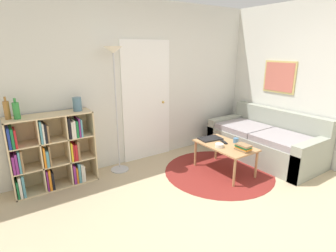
{
  "coord_description": "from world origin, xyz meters",
  "views": [
    {
      "loc": [
        -2.08,
        -1.58,
        1.85
      ],
      "look_at": [
        -0.2,
        1.23,
        0.85
      ],
      "focal_mm": 28.0,
      "sensor_mm": 36.0,
      "label": 1
    }
  ],
  "objects_px": {
    "bookshelf": "(52,152)",
    "cup": "(236,140)",
    "bowl": "(219,145)",
    "vase_on_shelf": "(77,104)",
    "laptop": "(210,139)",
    "floor_lamp": "(114,73)",
    "couch": "(266,142)",
    "coffee_table": "(225,147)",
    "bottle_middle": "(16,110)",
    "bottle_left": "(7,110)"
  },
  "relations": [
    {
      "from": "floor_lamp",
      "to": "cup",
      "type": "xyz_separation_m",
      "value": [
        1.53,
        -0.99,
        -1.04
      ]
    },
    {
      "from": "couch",
      "to": "cup",
      "type": "distance_m",
      "value": 0.87
    },
    {
      "from": "laptop",
      "to": "bottle_middle",
      "type": "relative_size",
      "value": 1.49
    },
    {
      "from": "cup",
      "to": "bottle_middle",
      "type": "distance_m",
      "value": 3.05
    },
    {
      "from": "bowl",
      "to": "vase_on_shelf",
      "type": "distance_m",
      "value": 2.11
    },
    {
      "from": "laptop",
      "to": "cup",
      "type": "height_order",
      "value": "cup"
    },
    {
      "from": "coffee_table",
      "to": "bottle_left",
      "type": "distance_m",
      "value": 2.99
    },
    {
      "from": "laptop",
      "to": "bookshelf",
      "type": "bearing_deg",
      "value": 162.86
    },
    {
      "from": "coffee_table",
      "to": "couch",
      "type": "bearing_deg",
      "value": 1.02
    },
    {
      "from": "floor_lamp",
      "to": "couch",
      "type": "height_order",
      "value": "floor_lamp"
    },
    {
      "from": "bookshelf",
      "to": "couch",
      "type": "distance_m",
      "value": 3.46
    },
    {
      "from": "bookshelf",
      "to": "cup",
      "type": "bearing_deg",
      "value": -22.75
    },
    {
      "from": "floor_lamp",
      "to": "couch",
      "type": "bearing_deg",
      "value": -21.65
    },
    {
      "from": "cup",
      "to": "vase_on_shelf",
      "type": "height_order",
      "value": "vase_on_shelf"
    },
    {
      "from": "bookshelf",
      "to": "bottle_middle",
      "type": "height_order",
      "value": "bottle_middle"
    },
    {
      "from": "floor_lamp",
      "to": "vase_on_shelf",
      "type": "distance_m",
      "value": 0.68
    },
    {
      "from": "coffee_table",
      "to": "bottle_left",
      "type": "relative_size",
      "value": 3.31
    },
    {
      "from": "coffee_table",
      "to": "cup",
      "type": "xyz_separation_m",
      "value": [
        0.2,
        -0.03,
        0.09
      ]
    },
    {
      "from": "laptop",
      "to": "bottle_left",
      "type": "distance_m",
      "value": 2.86
    },
    {
      "from": "coffee_table",
      "to": "bowl",
      "type": "height_order",
      "value": "bowl"
    },
    {
      "from": "vase_on_shelf",
      "to": "bottle_left",
      "type": "bearing_deg",
      "value": 178.62
    },
    {
      "from": "coffee_table",
      "to": "bottle_left",
      "type": "bearing_deg",
      "value": 159.36
    },
    {
      "from": "coffee_table",
      "to": "vase_on_shelf",
      "type": "bearing_deg",
      "value": 151.98
    },
    {
      "from": "bowl",
      "to": "vase_on_shelf",
      "type": "height_order",
      "value": "vase_on_shelf"
    },
    {
      "from": "bookshelf",
      "to": "coffee_table",
      "type": "xyz_separation_m",
      "value": [
        2.28,
        -1.01,
        -0.11
      ]
    },
    {
      "from": "bookshelf",
      "to": "bottle_left",
      "type": "distance_m",
      "value": 0.77
    },
    {
      "from": "couch",
      "to": "floor_lamp",
      "type": "bearing_deg",
      "value": 158.35
    },
    {
      "from": "couch",
      "to": "vase_on_shelf",
      "type": "height_order",
      "value": "vase_on_shelf"
    },
    {
      "from": "bowl",
      "to": "vase_on_shelf",
      "type": "bearing_deg",
      "value": 149.17
    },
    {
      "from": "floor_lamp",
      "to": "cup",
      "type": "relative_size",
      "value": 23.52
    },
    {
      "from": "coffee_table",
      "to": "bottle_middle",
      "type": "bearing_deg",
      "value": 159.63
    },
    {
      "from": "floor_lamp",
      "to": "laptop",
      "type": "distance_m",
      "value": 1.81
    },
    {
      "from": "couch",
      "to": "coffee_table",
      "type": "bearing_deg",
      "value": -178.98
    },
    {
      "from": "bowl",
      "to": "cup",
      "type": "height_order",
      "value": "cup"
    },
    {
      "from": "bottle_middle",
      "to": "vase_on_shelf",
      "type": "distance_m",
      "value": 0.74
    },
    {
      "from": "vase_on_shelf",
      "to": "couch",
      "type": "bearing_deg",
      "value": -18.6
    },
    {
      "from": "bowl",
      "to": "coffee_table",
      "type": "bearing_deg",
      "value": 10.89
    },
    {
      "from": "laptop",
      "to": "bowl",
      "type": "distance_m",
      "value": 0.37
    },
    {
      "from": "floor_lamp",
      "to": "bookshelf",
      "type": "bearing_deg",
      "value": 177.16
    },
    {
      "from": "couch",
      "to": "bottle_middle",
      "type": "xyz_separation_m",
      "value": [
        -3.65,
        0.95,
        0.85
      ]
    },
    {
      "from": "couch",
      "to": "bottle_left",
      "type": "distance_m",
      "value": 3.97
    },
    {
      "from": "bottle_middle",
      "to": "laptop",
      "type": "bearing_deg",
      "value": -14.28
    },
    {
      "from": "couch",
      "to": "bottle_left",
      "type": "bearing_deg",
      "value": 165.03
    },
    {
      "from": "couch",
      "to": "bottle_middle",
      "type": "bearing_deg",
      "value": 165.39
    },
    {
      "from": "laptop",
      "to": "bowl",
      "type": "height_order",
      "value": "bowl"
    },
    {
      "from": "bookshelf",
      "to": "floor_lamp",
      "type": "bearing_deg",
      "value": -2.84
    },
    {
      "from": "bookshelf",
      "to": "bowl",
      "type": "distance_m",
      "value": 2.36
    },
    {
      "from": "couch",
      "to": "bottle_left",
      "type": "height_order",
      "value": "bottle_left"
    },
    {
      "from": "couch",
      "to": "bookshelf",
      "type": "bearing_deg",
      "value": 163.41
    },
    {
      "from": "bookshelf",
      "to": "coffee_table",
      "type": "bearing_deg",
      "value": -23.85
    }
  ]
}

